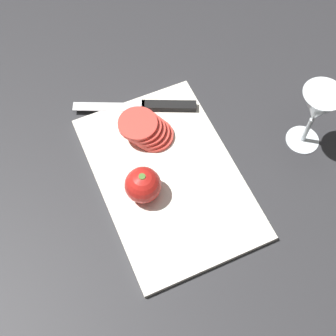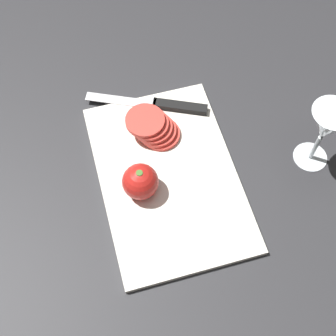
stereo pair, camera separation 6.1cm
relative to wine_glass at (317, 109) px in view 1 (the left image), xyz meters
name	(u,v)px [view 1 (the left image)]	position (x,y,z in m)	size (l,w,h in m)	color
ground_plane	(161,202)	(-0.01, 0.32, -0.11)	(3.00, 3.00, 0.00)	#28282B
cutting_board	(168,177)	(0.03, 0.29, -0.10)	(0.40, 0.26, 0.01)	silver
wine_glass	(317,109)	(0.00, 0.00, 0.00)	(0.08, 0.08, 0.16)	silver
whole_tomato	(143,185)	(0.01, 0.35, -0.06)	(0.07, 0.07, 0.07)	red
knife	(158,106)	(0.19, 0.24, -0.09)	(0.13, 0.25, 0.01)	silver
tomato_slice_stack_near	(146,130)	(0.13, 0.29, -0.07)	(0.10, 0.11, 0.04)	#D63D33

